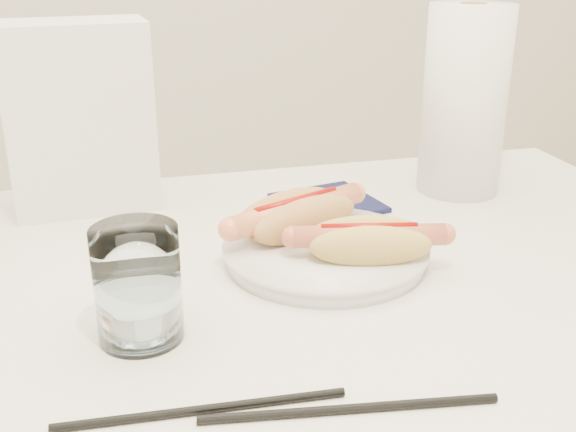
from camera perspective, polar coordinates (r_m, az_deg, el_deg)
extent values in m
cube|color=white|center=(0.78, -2.69, -7.16)|extent=(1.20, 0.80, 0.04)
cylinder|color=silver|center=(1.43, 16.58, -11.00)|extent=(0.04, 0.04, 0.71)
cylinder|color=white|center=(0.82, 3.02, -3.09)|extent=(0.28, 0.28, 0.02)
ellipsoid|color=tan|center=(0.83, 1.43, -0.28)|extent=(0.15, 0.10, 0.05)
ellipsoid|color=tan|center=(0.85, -0.05, 0.41)|extent=(0.15, 0.10, 0.05)
ellipsoid|color=tan|center=(0.84, 0.67, -0.68)|extent=(0.15, 0.11, 0.03)
cylinder|color=#EE7F54|center=(0.84, 0.68, 0.48)|extent=(0.18, 0.10, 0.03)
cylinder|color=#990A05|center=(0.83, 0.68, 1.24)|extent=(0.11, 0.06, 0.01)
ellipsoid|color=#D7AF54|center=(0.77, 6.68, -2.43)|extent=(0.14, 0.06, 0.05)
ellipsoid|color=#D7AF54|center=(0.80, 6.34, -1.53)|extent=(0.14, 0.06, 0.05)
ellipsoid|color=#D7AF54|center=(0.79, 6.48, -2.68)|extent=(0.13, 0.08, 0.02)
cylinder|color=#CB6547|center=(0.78, 6.53, -1.59)|extent=(0.17, 0.06, 0.02)
cylinder|color=#990A05|center=(0.78, 6.56, -0.87)|extent=(0.11, 0.03, 0.01)
cylinder|color=white|center=(0.67, -12.00, -5.42)|extent=(0.08, 0.08, 0.11)
cylinder|color=black|center=(0.59, -6.93, -15.21)|extent=(0.23, 0.02, 0.01)
cylinder|color=black|center=(0.59, 5.00, -15.20)|extent=(0.24, 0.04, 0.01)
cube|color=silver|center=(1.00, -16.42, 7.63)|extent=(0.20, 0.12, 0.25)
cube|color=#111236|center=(1.00, 3.23, 1.07)|extent=(0.15, 0.15, 0.01)
cylinder|color=white|center=(1.05, 14.03, 8.98)|extent=(0.15, 0.15, 0.27)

